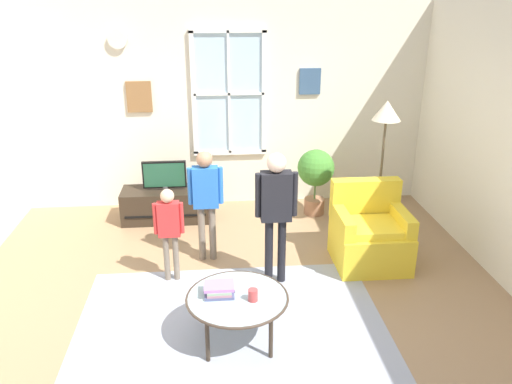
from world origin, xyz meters
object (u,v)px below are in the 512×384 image
person_black_shirt (276,204)px  book_stack (219,289)px  potted_plant_by_window (316,173)px  person_blue_shirt (206,193)px  television (164,175)px  remote_near_books (229,288)px  person_red_shirt (169,224)px  remote_near_cup (230,288)px  armchair (369,235)px  coffee_table (237,299)px  floor_lamp (385,125)px  cup (253,295)px  tv_stand (167,204)px

person_black_shirt → book_stack: bearing=-123.8°
potted_plant_by_window → person_blue_shirt: bearing=-141.4°
potted_plant_by_window → television: bearing=-179.3°
television → person_blue_shirt: person_blue_shirt is taller
remote_near_books → person_black_shirt: (0.50, 0.80, 0.42)m
television → person_blue_shirt: size_ratio=0.44×
person_black_shirt → potted_plant_by_window: bearing=66.2°
remote_near_books → person_black_shirt: bearing=58.1°
person_blue_shirt → potted_plant_by_window: bearing=38.6°
person_red_shirt → person_black_shirt: 1.08m
person_red_shirt → remote_near_cup: bearing=-58.3°
armchair → potted_plant_by_window: 1.42m
coffee_table → floor_lamp: floor_lamp is taller
television → floor_lamp: size_ratio=0.33×
cup → floor_lamp: 2.68m
coffee_table → person_blue_shirt: 1.52m
remote_near_cup → potted_plant_by_window: bearing=63.6°
book_stack → person_red_shirt: (-0.47, 0.99, 0.15)m
coffee_table → television: bearing=106.9°
tv_stand → person_blue_shirt: person_blue_shirt is taller
book_stack → person_blue_shirt: 1.44m
television → cup: 2.78m
book_stack → remote_near_cup: bearing=37.4°
coffee_table → cup: (0.13, -0.06, 0.07)m
remote_near_books → potted_plant_by_window: potted_plant_by_window is taller
coffee_table → person_blue_shirt: size_ratio=0.69×
potted_plant_by_window → cup: bearing=-111.5°
book_stack → person_black_shirt: (0.58, 0.87, 0.39)m
tv_stand → person_red_shirt: bearing=-83.9°
remote_near_books → person_blue_shirt: bearing=98.0°
remote_near_books → floor_lamp: (1.84, 1.72, 0.95)m
person_black_shirt → person_blue_shirt: person_black_shirt is taller
cup → person_black_shirt: bearing=72.5°
television → potted_plant_by_window: potted_plant_by_window is taller
person_blue_shirt → floor_lamp: floor_lamp is taller
potted_plant_by_window → floor_lamp: floor_lamp is taller
armchair → cup: 1.90m
coffee_table → cup: bearing=-26.6°
armchair → cup: (-1.38, -1.30, 0.15)m
person_blue_shirt → person_black_shirt: bearing=-38.1°
person_blue_shirt → remote_near_books: bearing=-82.0°
potted_plant_by_window → book_stack: bearing=-117.4°
person_red_shirt → tv_stand: bearing=96.1°
armchair → remote_near_books: bearing=-144.5°
coffee_table → person_red_shirt: size_ratio=0.86×
book_stack → potted_plant_by_window: bearing=62.6°
person_blue_shirt → potted_plant_by_window: person_blue_shirt is taller
television → coffee_table: 2.69m
coffee_table → person_blue_shirt: (-0.25, 1.45, 0.38)m
cup → potted_plant_by_window: size_ratio=0.12×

